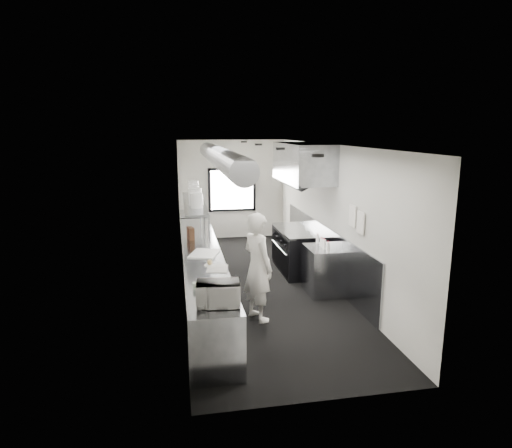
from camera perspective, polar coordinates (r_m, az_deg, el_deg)
name	(u,v)px	position (r m, az deg, el deg)	size (l,w,h in m)	color
floor	(258,284)	(9.02, 0.24, -7.80)	(3.00, 8.00, 0.01)	black
ceiling	(258,145)	(8.47, 0.25, 10.28)	(3.00, 8.00, 0.01)	white
wall_back	(232,190)	(12.54, -3.16, 4.49)	(3.00, 0.02, 2.80)	#BBBAB2
wall_front	(325,287)	(4.90, 9.04, -8.14)	(3.00, 0.02, 2.80)	#BBBAB2
wall_left	(181,219)	(8.49, -9.75, 0.58)	(0.02, 8.00, 2.80)	#BBBAB2
wall_right	(330,214)	(9.03, 9.64, 1.28)	(0.02, 8.00, 2.80)	#BBBAB2
wall_cladding	(323,250)	(9.49, 8.73, -3.42)	(0.03, 5.50, 1.10)	gray
hvac_duct	(219,157)	(8.78, -4.79, 8.68)	(0.40, 0.40, 6.40)	gray
service_window	(232,190)	(12.50, -3.14, 4.47)	(1.36, 0.05, 1.25)	white
exhaust_hood	(302,163)	(9.43, 6.07, 7.93)	(0.81, 2.20, 0.88)	gray
prep_counter	(202,274)	(8.27, -7.02, -6.48)	(0.70, 6.00, 0.90)	gray
pass_shelf	(195,203)	(9.46, -8.01, 2.66)	(0.45, 3.00, 0.68)	gray
range	(298,250)	(9.75, 5.49, -3.40)	(0.88, 1.60, 0.94)	black
bottle_station	(324,270)	(8.51, 8.79, -5.97)	(0.65, 0.80, 0.90)	gray
far_work_table	(194,230)	(11.83, -8.14, -0.77)	(0.70, 1.20, 0.90)	gray
notice_sheet_a	(352,216)	(7.89, 12.45, 1.05)	(0.02, 0.28, 0.38)	white
notice_sheet_b	(360,223)	(7.58, 13.45, 0.17)	(0.02, 0.28, 0.38)	white
line_cook	(258,267)	(7.16, 0.22, -5.60)	(0.66, 0.43, 1.80)	silver
microwave	(218,294)	(5.64, -4.98, -9.02)	(0.51, 0.39, 0.30)	white
deli_tub_a	(203,290)	(6.07, -6.96, -8.57)	(0.13, 0.13, 0.09)	#A5B1A3
deli_tub_b	(197,286)	(6.24, -7.67, -7.99)	(0.13, 0.13, 0.09)	#A5B1A3
newspaper	(217,269)	(7.08, -5.07, -5.81)	(0.33, 0.41, 0.01)	white
small_plate	(210,265)	(7.24, -6.03, -5.37)	(0.19, 0.19, 0.02)	white
pastry	(210,262)	(7.23, -6.04, -4.98)	(0.09, 0.09, 0.09)	tan
cutting_board	(204,253)	(7.92, -6.74, -3.83)	(0.46, 0.61, 0.02)	white
knife_block	(191,233)	(8.95, -8.51, -1.22)	(0.11, 0.23, 0.26)	brown
plate_stack_a	(197,201)	(8.71, -7.73, 3.04)	(0.25, 0.25, 0.29)	white
plate_stack_b	(195,197)	(9.04, -7.95, 3.55)	(0.27, 0.27, 0.34)	white
plate_stack_c	(194,193)	(9.71, -8.09, 4.03)	(0.22, 0.22, 0.30)	white
plate_stack_d	(193,188)	(10.26, -8.15, 4.63)	(0.23, 0.23, 0.36)	white
squeeze_bottle_a	(328,247)	(8.05, 9.36, -3.02)	(0.06, 0.06, 0.19)	white
squeeze_bottle_b	(324,245)	(8.23, 8.87, -2.67)	(0.06, 0.06, 0.19)	white
squeeze_bottle_c	(322,243)	(8.38, 8.60, -2.44)	(0.06, 0.06, 0.17)	white
squeeze_bottle_d	(321,241)	(8.50, 8.48, -2.27)	(0.05, 0.05, 0.16)	white
squeeze_bottle_e	(318,239)	(8.65, 8.02, -1.93)	(0.06, 0.06, 0.18)	white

